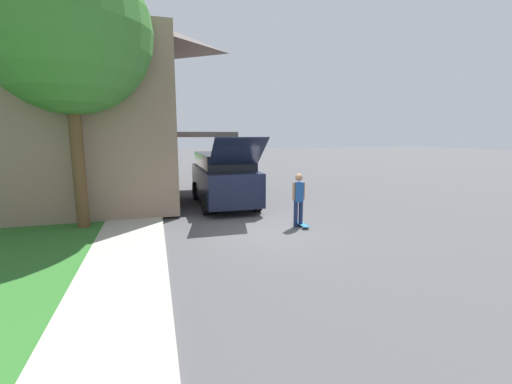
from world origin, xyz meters
The scene contains 9 objects.
ground_plane centered at (0.00, 0.00, 0.00)m, with size 120.00×120.00×0.00m, color #49494C.
lawn centered at (-8.00, 6.00, 0.04)m, with size 10.00×80.00×0.08m.
sidewalk centered at (-3.60, 6.00, 0.05)m, with size 1.80×80.00×0.10m.
house centered at (-7.33, 6.24, 4.70)m, with size 13.30×9.26×8.94m.
lawn_tree_near centered at (-5.05, 1.46, 5.76)m, with size 4.69×4.69×8.04m.
suv_parked centered at (-0.20, 3.90, 1.13)m, with size 2.16×5.81×2.81m.
car_down_street centered at (1.16, 15.13, 0.68)m, with size 1.95×4.60×1.39m.
skateboarder centered at (1.39, -0.14, 0.94)m, with size 0.41×0.22×1.69m.
skateboard centered at (1.51, -0.16, 0.08)m, with size 0.23×0.81×0.10m.
Camera 1 is at (-2.86, -9.81, 2.88)m, focal length 24.00 mm.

